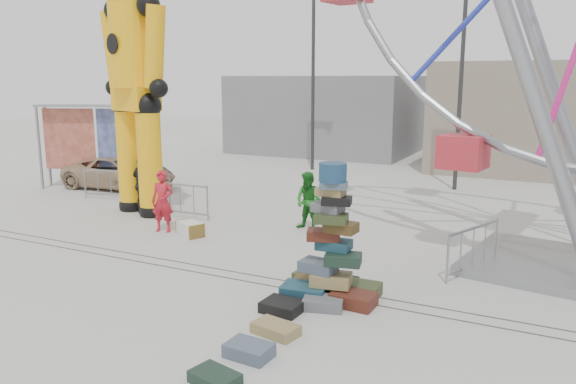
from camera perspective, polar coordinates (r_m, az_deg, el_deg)
The scene contains 25 objects.
ground at distance 12.23m, azimuth -9.19°, elevation -9.22°, with size 90.00×90.00×0.00m, color #9E9E99.
track_line_near at distance 12.68m, azimuth -7.60°, elevation -8.38°, with size 40.00×0.04×0.01m, color #47443F.
track_line_far at distance 13.00m, azimuth -6.61°, elevation -7.86°, with size 40.00×0.04×0.01m, color #47443F.
building_right at distance 29.30m, azimuth 27.05°, elevation 6.76°, with size 12.00×8.00×5.00m, color gray.
building_left at distance 33.81m, azimuth 4.25°, elevation 7.94°, with size 10.00×8.00×4.40m, color gray.
lamp_post_right at distance 22.54m, azimuth 17.45°, elevation 11.48°, with size 1.41×0.25×8.00m.
lamp_post_left at distance 26.48m, azimuth 2.75°, elevation 11.91°, with size 1.41×0.25×8.00m.
suitcase_tower at distance 11.13m, azimuth 4.44°, elevation -7.05°, with size 1.92×1.70×2.73m.
crash_test_dummy at distance 18.33m, azimuth -15.28°, elevation 10.91°, with size 3.19×1.43×8.02m.
banner_scaffold at distance 23.15m, azimuth -19.00°, elevation 6.38°, with size 4.51×2.37×3.29m.
steamer_trunk at distance 15.81m, azimuth -9.92°, elevation -3.72°, with size 0.82×0.47×0.38m, color silver.
row_case_0 at distance 12.20m, azimuth 2.23°, elevation -8.63°, with size 0.66×0.47×0.20m, color #374321.
row_case_1 at distance 11.49m, azimuth 1.28°, elevation -9.92°, with size 0.69×0.56×0.20m, color slate.
row_case_2 at distance 10.72m, azimuth -0.57°, elevation -11.54°, with size 0.74×0.60×0.20m, color black.
row_case_3 at distance 9.86m, azimuth -1.26°, elevation -13.73°, with size 0.79×0.47×0.19m, color #99834E.
row_case_4 at distance 9.15m, azimuth -3.98°, elevation -15.74°, with size 0.72×0.50×0.22m, color #4E5E6F.
row_case_5 at distance 8.51m, azimuth -7.44°, elevation -18.23°, with size 0.71×0.46×0.18m, color #1B3225.
barricade_dummy_a at distance 21.12m, azimuth -17.57°, elevation 0.76°, with size 2.00×0.10×1.10m, color gray, non-canonical shape.
barricade_dummy_b at distance 19.37m, azimuth -14.00°, elevation 0.02°, with size 2.00×0.10×1.10m, color gray, non-canonical shape.
barricade_dummy_c at distance 17.81m, azimuth -10.88°, elevation -0.84°, with size 2.00×0.10×1.10m, color gray, non-canonical shape.
barricade_wheel_front at distance 13.20m, azimuth 18.27°, elevation -5.59°, with size 2.00×0.10×1.10m, color gray, non-canonical shape.
pedestrian_red at distance 16.22m, azimuth -12.63°, elevation -0.94°, with size 0.64×0.42×1.75m, color red.
pedestrian_green at distance 16.00m, azimuth 2.10°, elevation -0.95°, with size 0.82×0.64×1.69m, color #19661B.
pedestrian_black at distance 18.57m, azimuth -14.55°, elevation 0.72°, with size 1.10×0.46×1.88m, color black.
parked_suv at distance 23.13m, azimuth -16.73°, elevation 1.89°, with size 2.07×4.48×1.25m, color tan.
Camera 1 is at (6.74, -9.25, 4.30)m, focal length 35.00 mm.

